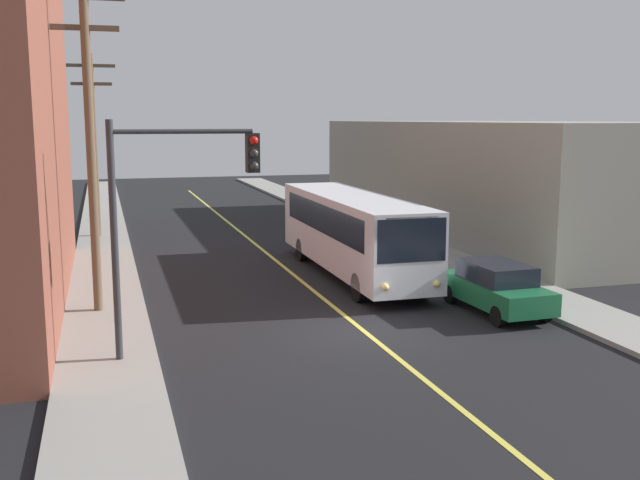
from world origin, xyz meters
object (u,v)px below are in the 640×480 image
city_bus (352,230)px  fire_hydrant (495,269)px  parked_car_green (496,287)px  utility_pole_near (90,132)px  traffic_signal_left_corner (176,194)px  utility_pole_mid (94,137)px

city_bus → fire_hydrant: size_ratio=14.49×
city_bus → parked_car_green: 7.26m
fire_hydrant → utility_pole_near: bearing=-178.5°
traffic_signal_left_corner → fire_hydrant: bearing=24.6°
city_bus → utility_pole_mid: 16.17m
traffic_signal_left_corner → city_bus: bearing=48.6°
utility_pole_near → fire_hydrant: utility_pole_near is taller
city_bus → utility_pole_near: utility_pole_near is taller
city_bus → parked_car_green: size_ratio=2.73×
city_bus → utility_pole_near: (-9.67, -3.40, 3.94)m
utility_pole_near → fire_hydrant: bearing=1.5°
traffic_signal_left_corner → fire_hydrant: 13.99m
utility_pole_mid → fire_hydrant: size_ratio=11.02×
traffic_signal_left_corner → utility_pole_mid: bearing=95.6°
parked_car_green → utility_pole_mid: size_ratio=0.48×
city_bus → utility_pole_near: 10.98m
utility_pole_mid → utility_pole_near: bearing=-90.0°
parked_car_green → fire_hydrant: size_ratio=5.30×
traffic_signal_left_corner → fire_hydrant: (12.26, 5.61, -3.72)m
fire_hydrant → utility_pole_mid: bearing=132.7°
city_bus → fire_hydrant: (4.65, -3.03, -1.23)m
parked_car_green → utility_pole_near: (-12.26, 3.32, 4.91)m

